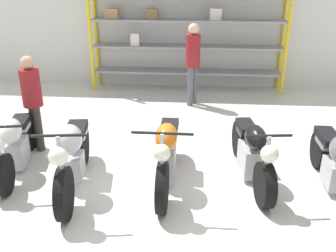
{
  "coord_description": "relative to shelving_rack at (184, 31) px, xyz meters",
  "views": [
    {
      "loc": [
        0.43,
        -4.74,
        2.84
      ],
      "look_at": [
        0.0,
        0.4,
        0.7
      ],
      "focal_mm": 40.0,
      "sensor_mm": 36.0,
      "label": 1
    }
  ],
  "objects": [
    {
      "name": "motorcycle_white",
      "position": [
        -2.33,
        -4.5,
        -1.05
      ],
      "size": [
        0.73,
        1.95,
        0.99
      ],
      "rotation": [
        0.0,
        0.0,
        -1.37
      ],
      "color": "black",
      "rests_on": "ground_plane"
    },
    {
      "name": "person_near_rack",
      "position": [
        0.26,
        -1.19,
        -0.4
      ],
      "size": [
        0.43,
        0.43,
        1.82
      ],
      "rotation": [
        0.0,
        0.0,
        2.67
      ],
      "color": "#595960",
      "rests_on": "ground_plane"
    },
    {
      "name": "motorcycle_black",
      "position": [
        1.2,
        -4.46,
        -1.06
      ],
      "size": [
        0.58,
        2.03,
        0.99
      ],
      "rotation": [
        0.0,
        0.0,
        -1.44
      ],
      "color": "black",
      "rests_on": "ground_plane"
    },
    {
      "name": "person_browsing",
      "position": [
        -2.31,
        -3.74,
        -0.54
      ],
      "size": [
        0.45,
        0.45,
        1.61
      ],
      "rotation": [
        0.0,
        0.0,
        3.9
      ],
      "color": "#38332D",
      "rests_on": "ground_plane"
    },
    {
      "name": "ground_plane",
      "position": [
        -0.03,
        -4.64,
        -1.49
      ],
      "size": [
        30.0,
        30.0,
        0.0
      ],
      "primitive_type": "plane",
      "color": "silver"
    },
    {
      "name": "motorcycle_orange",
      "position": [
        -0.01,
        -4.71,
        -1.0
      ],
      "size": [
        0.74,
        2.04,
        1.07
      ],
      "rotation": [
        0.0,
        0.0,
        -1.57
      ],
      "color": "black",
      "rests_on": "ground_plane"
    },
    {
      "name": "motorcycle_silver",
      "position": [
        -1.28,
        -4.94,
        -0.97
      ],
      "size": [
        0.64,
        2.09,
        1.11
      ],
      "rotation": [
        0.0,
        0.0,
        -1.43
      ],
      "color": "black",
      "rests_on": "ground_plane"
    },
    {
      "name": "back_wall",
      "position": [
        -0.03,
        0.37,
        0.31
      ],
      "size": [
        30.0,
        0.08,
        3.6
      ],
      "color": "silver",
      "rests_on": "ground_plane"
    },
    {
      "name": "shelving_rack",
      "position": [
        0.0,
        0.0,
        0.0
      ],
      "size": [
        4.82,
        0.63,
        2.78
      ],
      "color": "yellow",
      "rests_on": "ground_plane"
    }
  ]
}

